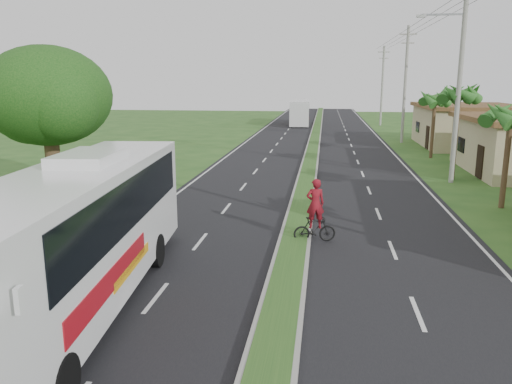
# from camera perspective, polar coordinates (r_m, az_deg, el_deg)

# --- Properties ---
(ground) EXTENTS (180.00, 180.00, 0.00)m
(ground) POSITION_cam_1_polar(r_m,az_deg,el_deg) (13.67, 3.01, -12.86)
(ground) COLOR #27501D
(ground) RESTS_ON ground
(road_asphalt) EXTENTS (14.00, 160.00, 0.02)m
(road_asphalt) POSITION_cam_1_polar(r_m,az_deg,el_deg) (32.85, 5.99, 2.19)
(road_asphalt) COLOR black
(road_asphalt) RESTS_ON ground
(median_strip) EXTENTS (1.20, 160.00, 0.18)m
(median_strip) POSITION_cam_1_polar(r_m,az_deg,el_deg) (32.83, 5.99, 2.35)
(median_strip) COLOR gray
(median_strip) RESTS_ON ground
(lane_edge_left) EXTENTS (0.12, 160.00, 0.01)m
(lane_edge_left) POSITION_cam_1_polar(r_m,az_deg,el_deg) (33.72, -5.47, 2.45)
(lane_edge_left) COLOR silver
(lane_edge_left) RESTS_ON ground
(lane_edge_right) EXTENTS (0.12, 160.00, 0.01)m
(lane_edge_right) POSITION_cam_1_polar(r_m,az_deg,el_deg) (33.33, 17.58, 1.80)
(lane_edge_right) COLOR silver
(lane_edge_right) RESTS_ON ground
(shop_far) EXTENTS (8.60, 11.60, 3.82)m
(shop_far) POSITION_cam_1_polar(r_m,az_deg,el_deg) (50.19, 23.01, 7.04)
(shop_far) COLOR tan
(shop_far) RESTS_ON ground
(palm_verge_b) EXTENTS (2.40, 2.40, 5.05)m
(palm_verge_b) POSITION_cam_1_polar(r_m,az_deg,el_deg) (25.77, 27.14, 7.82)
(palm_verge_b) COLOR #473321
(palm_verge_b) RESTS_ON ground
(palm_verge_c) EXTENTS (2.40, 2.40, 5.85)m
(palm_verge_c) POSITION_cam_1_polar(r_m,az_deg,el_deg) (32.28, 22.21, 10.30)
(palm_verge_c) COLOR #473321
(palm_verge_c) RESTS_ON ground
(palm_verge_d) EXTENTS (2.40, 2.40, 5.25)m
(palm_verge_d) POSITION_cam_1_polar(r_m,az_deg,el_deg) (41.18, 19.78, 9.97)
(palm_verge_d) COLOR #473321
(palm_verge_d) RESTS_ON ground
(shade_tree) EXTENTS (6.30, 6.00, 7.54)m
(shade_tree) POSITION_cam_1_polar(r_m,az_deg,el_deg) (25.90, -22.90, 9.72)
(shade_tree) COLOR #473321
(shade_tree) RESTS_ON ground
(utility_pole_b) EXTENTS (3.20, 0.28, 12.00)m
(utility_pole_b) POSITION_cam_1_polar(r_m,az_deg,el_deg) (31.22, 22.24, 12.35)
(utility_pole_b) COLOR gray
(utility_pole_b) RESTS_ON ground
(utility_pole_c) EXTENTS (1.60, 0.28, 11.00)m
(utility_pole_c) POSITION_cam_1_polar(r_m,az_deg,el_deg) (50.87, 16.68, 11.79)
(utility_pole_c) COLOR gray
(utility_pole_c) RESTS_ON ground
(utility_pole_d) EXTENTS (1.60, 0.28, 10.50)m
(utility_pole_d) POSITION_cam_1_polar(r_m,az_deg,el_deg) (70.71, 14.23, 11.78)
(utility_pole_d) COLOR gray
(utility_pole_d) RESTS_ON ground
(coach_bus_main) EXTENTS (3.74, 12.59, 4.01)m
(coach_bus_main) POSITION_cam_1_polar(r_m,az_deg,el_deg) (13.38, -19.81, -4.07)
(coach_bus_main) COLOR white
(coach_bus_main) RESTS_ON ground
(coach_bus_far) EXTENTS (2.89, 11.44, 3.31)m
(coach_bus_far) POSITION_cam_1_polar(r_m,az_deg,el_deg) (70.24, 5.02, 9.21)
(coach_bus_far) COLOR silver
(coach_bus_far) RESTS_ON ground
(motorcyclist) EXTENTS (1.64, 0.79, 2.40)m
(motorcyclist) POSITION_cam_1_polar(r_m,az_deg,el_deg) (18.56, 6.75, -2.96)
(motorcyclist) COLOR black
(motorcyclist) RESTS_ON ground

